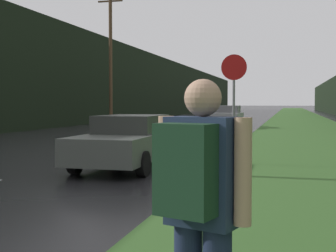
# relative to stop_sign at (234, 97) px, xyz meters

# --- Properties ---
(grass_verge) EXTENTS (6.00, 240.00, 0.02)m
(grass_verge) POSITION_rel_stop_sign_xyz_m (2.50, 27.14, -1.84)
(grass_verge) COLOR #386028
(grass_verge) RESTS_ON ground_plane
(lane_stripe_c) EXTENTS (0.12, 3.00, 0.01)m
(lane_stripe_c) POSITION_rel_stop_sign_xyz_m (-4.68, 1.64, -1.85)
(lane_stripe_c) COLOR silver
(lane_stripe_c) RESTS_ON ground_plane
(lane_stripe_d) EXTENTS (0.12, 3.00, 0.01)m
(lane_stripe_d) POSITION_rel_stop_sign_xyz_m (-4.68, 8.64, -1.85)
(lane_stripe_d) COLOR silver
(lane_stripe_d) RESTS_ON ground_plane
(treeline_far_side) EXTENTS (2.00, 140.00, 7.38)m
(treeline_far_side) POSITION_rel_stop_sign_xyz_m (-14.86, 37.14, 1.84)
(treeline_far_side) COLOR black
(treeline_far_side) RESTS_ON ground_plane
(utility_pole_far) EXTENTS (1.80, 0.24, 9.31)m
(utility_pole_far) POSITION_rel_stop_sign_xyz_m (-10.74, 18.15, 2.93)
(utility_pole_far) COLOR #4C3823
(utility_pole_far) RESTS_ON ground_plane
(stop_sign) EXTENTS (0.70, 0.07, 3.01)m
(stop_sign) POSITION_rel_stop_sign_xyz_m (0.00, 0.00, 0.00)
(stop_sign) COLOR slate
(stop_sign) RESTS_ON ground_plane
(hitchhiker_with_backpack) EXTENTS (0.61, 0.52, 1.84)m
(hitchhiker_with_backpack) POSITION_rel_stop_sign_xyz_m (0.95, -10.03, -0.80)
(hitchhiker_with_backpack) COLOR #1E2847
(hitchhiker_with_backpack) RESTS_ON ground_plane
(car_passing_near) EXTENTS (1.89, 4.67, 1.36)m
(car_passing_near) POSITION_rel_stop_sign_xyz_m (-2.59, -1.20, -1.16)
(car_passing_near) COLOR #4C514C
(car_passing_near) RESTS_ON ground_plane
(car_passing_far) EXTENTS (1.85, 4.39, 1.51)m
(car_passing_far) POSITION_rel_stop_sign_xyz_m (-2.59, 19.25, -1.10)
(car_passing_far) COLOR #9E9EA3
(car_passing_far) RESTS_ON ground_plane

